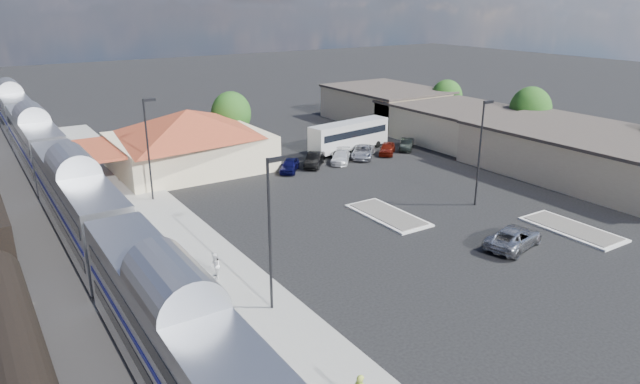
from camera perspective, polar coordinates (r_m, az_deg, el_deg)
ground at (r=43.16m, az=4.34°, el=-4.27°), size 280.00×280.00×0.00m
railbed at (r=43.06m, az=-25.95°, el=-6.20°), size 16.00×100.00×0.12m
platform at (r=42.87m, az=-13.65°, el=-4.81°), size 5.50×92.00×0.18m
passenger_train at (r=44.37m, az=-23.04°, el=-1.16°), size 3.00×104.00×5.55m
station_depot at (r=60.46m, az=-13.03°, el=5.18°), size 18.35×12.24×6.20m
buildings_east at (r=70.95m, az=15.68°, el=6.23°), size 14.40×51.40×4.80m
traffic_island_south at (r=46.89m, az=6.78°, el=-2.29°), size 3.30×7.50×0.21m
traffic_island_north at (r=47.87m, az=23.89°, el=-3.40°), size 3.30×7.50×0.21m
lamp_plat_s at (r=30.99m, az=-4.94°, el=-3.12°), size 1.08×0.25×9.00m
lamp_plat_n at (r=50.67m, az=-16.78°, el=4.84°), size 1.08×0.25×9.00m
lamp_lot at (r=49.42m, az=15.81°, el=4.59°), size 1.08×0.25×9.00m
tree_east_b at (r=73.75m, az=20.29°, el=7.77°), size 4.94×4.94×6.96m
tree_east_c at (r=82.85m, az=12.54°, el=9.26°), size 4.41×4.41×6.21m
tree_depot at (r=68.47m, az=-8.88°, el=7.76°), size 4.71×4.71×6.63m
suv at (r=42.94m, az=18.82°, el=-4.32°), size 5.83×3.72×1.50m
coach_bus at (r=66.23m, az=2.93°, el=5.77°), size 10.86×3.83×3.41m
person_b at (r=36.47m, az=-10.48°, el=-7.29°), size 0.86×0.98×1.70m
parked_car_a at (r=58.43m, az=-3.06°, el=2.68°), size 3.76×4.02×1.34m
parked_car_b at (r=60.25m, az=-0.56°, el=3.25°), size 4.11×4.24×1.44m
parked_car_c at (r=61.74m, az=2.11°, el=3.55°), size 4.32×4.54×1.30m
parked_car_d at (r=63.78m, az=4.32°, el=4.04°), size 5.05×5.12×1.37m
parked_car_e at (r=65.49m, az=6.73°, el=4.35°), size 3.94×3.92×1.35m
parked_car_f at (r=67.74m, az=8.67°, el=4.73°), size 3.81×3.72×1.30m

